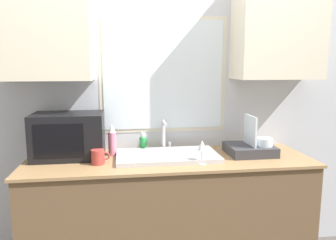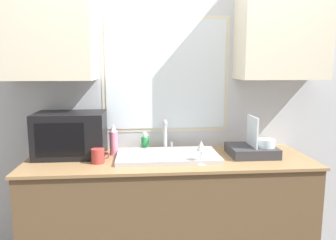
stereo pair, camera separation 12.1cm
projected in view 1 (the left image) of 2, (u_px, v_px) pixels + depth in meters
countertop at (169, 217)px, 2.41m from camera, size 2.01×0.65×0.89m
wall_back at (164, 81)px, 2.54m from camera, size 6.00×0.38×2.60m
sink_basin at (167, 156)px, 2.34m from camera, size 0.72×0.40×0.03m
faucet at (164, 133)px, 2.52m from camera, size 0.08×0.16×0.24m
microwave at (69, 136)px, 2.32m from camera, size 0.49×0.33×0.32m
dish_rack at (251, 147)px, 2.43m from camera, size 0.33×0.31×0.29m
spray_bottle at (112, 140)px, 2.39m from camera, size 0.06×0.06×0.23m
soap_bottle at (143, 143)px, 2.53m from camera, size 0.06×0.06×0.14m
mug_near_sink at (98, 157)px, 2.18m from camera, size 0.12×0.09×0.10m
wine_glass at (202, 146)px, 2.16m from camera, size 0.06×0.06×0.16m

